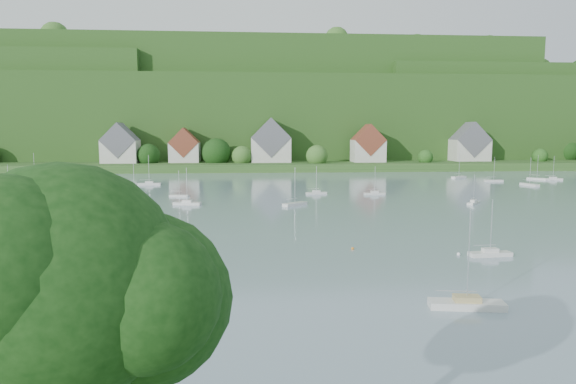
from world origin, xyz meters
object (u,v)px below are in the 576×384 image
at_px(near_sailboat_1, 143,280).
at_px(near_sailboat_2, 467,303).
at_px(near_sailboat_0, 92,271).
at_px(near_sailboat_3, 490,253).

distance_m(near_sailboat_1, near_sailboat_2, 31.39).
distance_m(near_sailboat_0, near_sailboat_2, 38.42).
bearing_deg(near_sailboat_1, near_sailboat_2, -0.95).
bearing_deg(near_sailboat_3, near_sailboat_2, -124.41).
height_order(near_sailboat_0, near_sailboat_2, near_sailboat_2).
xyz_separation_m(near_sailboat_0, near_sailboat_1, (6.18, -3.64, -0.03)).
height_order(near_sailboat_2, near_sailboat_3, near_sailboat_2).
bearing_deg(near_sailboat_2, near_sailboat_3, 68.01).
xyz_separation_m(near_sailboat_1, near_sailboat_2, (29.88, -9.63, 0.03)).
bearing_deg(near_sailboat_0, near_sailboat_2, -45.55).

